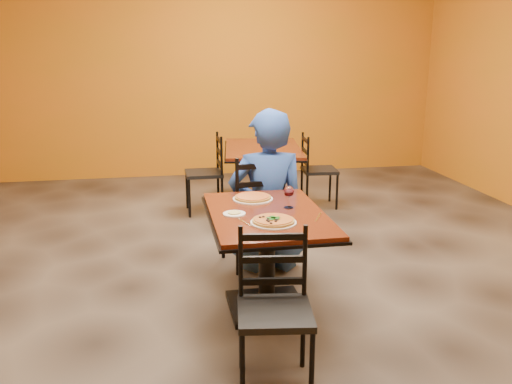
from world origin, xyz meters
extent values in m
cube|color=black|center=(0.00, 0.00, 0.00)|extent=(7.00, 8.00, 0.01)
cube|color=#C86716|center=(0.00, 4.00, 1.50)|extent=(7.00, 0.01, 3.00)
cube|color=#561E0D|center=(0.00, -0.50, 0.73)|extent=(0.80, 1.20, 0.03)
cube|color=black|center=(0.00, -0.50, 0.71)|extent=(0.83, 1.23, 0.02)
cylinder|color=black|center=(0.00, -0.50, 0.37)|extent=(0.12, 0.12, 0.66)
cube|color=black|center=(0.00, -0.50, 0.02)|extent=(0.55, 0.55, 0.04)
cube|color=#561E0D|center=(0.46, 2.04, 0.73)|extent=(1.02, 1.39, 0.03)
cube|color=black|center=(0.46, 2.04, 0.71)|extent=(1.06, 1.43, 0.02)
cylinder|color=black|center=(0.46, 2.04, 0.37)|extent=(0.13, 0.13, 0.66)
cube|color=black|center=(0.46, 2.04, 0.02)|extent=(0.66, 0.66, 0.04)
imported|color=#1C539C|center=(0.16, 0.28, 0.70)|extent=(0.69, 0.46, 1.40)
cylinder|color=white|center=(-0.01, -0.75, 0.76)|extent=(0.31, 0.31, 0.01)
cylinder|color=maroon|center=(-0.01, -0.75, 0.77)|extent=(0.28, 0.28, 0.02)
cylinder|color=white|center=(-0.04, -0.15, 0.76)|extent=(0.31, 0.31, 0.01)
cylinder|color=orange|center=(-0.04, -0.15, 0.77)|extent=(0.28, 0.28, 0.02)
cylinder|color=white|center=(-0.24, -0.51, 0.76)|extent=(0.16, 0.16, 0.01)
cylinder|color=tan|center=(-0.24, -0.51, 0.76)|extent=(0.09, 0.09, 0.01)
cube|color=silver|center=(-0.19, -0.70, 0.75)|extent=(0.08, 0.18, 0.00)
cube|color=silver|center=(0.32, -0.68, 0.75)|extent=(0.11, 0.19, 0.00)
camera|label=1|loc=(-0.74, -4.12, 1.89)|focal=38.21mm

